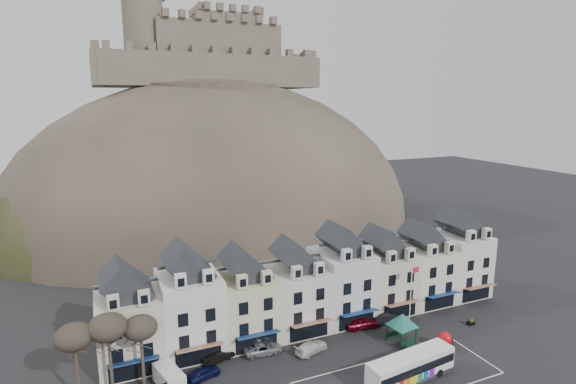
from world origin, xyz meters
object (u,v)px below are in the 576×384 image
object	(u,v)px
bus_shelter	(402,320)
car_navy	(204,373)
bus	(411,366)
car_white	(311,347)
car_maroon	(361,322)
car_silver	(263,348)
flagpole	(411,293)
car_charcoal	(389,318)
white_van	(169,378)
car_black	(218,356)
red_buoy	(445,340)

from	to	relation	value
bus_shelter	car_navy	world-z (taller)	bus_shelter
bus	car_white	size ratio (longest dim) A/B	2.45
car_maroon	bus	bearing A→B (deg)	179.82
car_silver	car_maroon	distance (m)	13.79
car_navy	car_silver	world-z (taller)	car_silver
flagpole	car_charcoal	world-z (taller)	flagpole
bus_shelter	white_van	distance (m)	27.51
white_van	car_maroon	bearing A→B (deg)	-9.50
bus_shelter	car_black	bearing A→B (deg)	158.61
bus_shelter	car_black	xyz separation A→B (m)	(-21.52, 4.95, -2.29)
red_buoy	car_navy	world-z (taller)	red_buoy
white_van	car_maroon	size ratio (longest dim) A/B	1.01
car_black	car_charcoal	distance (m)	23.06
flagpole	white_van	world-z (taller)	flagpole
car_silver	car_charcoal	bearing A→B (deg)	-85.41
white_van	car_maroon	distance (m)	24.92
car_maroon	flagpole	bearing A→B (deg)	-107.00
bus_shelter	flagpole	world-z (taller)	flagpole
white_van	car_silver	bearing A→B (deg)	-5.09
flagpole	car_white	distance (m)	14.81
white_van	car_charcoal	xyz separation A→B (m)	(28.87, 2.10, -0.22)
car_silver	bus_shelter	bearing A→B (deg)	-100.99
flagpole	car_silver	xyz separation A→B (m)	(-19.50, 1.96, -4.22)
bus	red_buoy	distance (m)	8.54
car_navy	white_van	bearing A→B (deg)	72.01
red_buoy	car_silver	size ratio (longest dim) A/B	0.45
bus	car_charcoal	xyz separation A→B (m)	(5.41, 11.11, -0.86)
car_black	car_maroon	world-z (taller)	car_maroon
bus	red_buoy	xyz separation A→B (m)	(7.79, 3.45, -0.59)
flagpole	white_van	xyz separation A→B (m)	(-30.52, -0.02, -3.87)
bus_shelter	car_silver	distance (m)	17.06
bus_shelter	car_white	distance (m)	11.51
car_black	flagpole	bearing A→B (deg)	-114.26
car_silver	red_buoy	bearing A→B (deg)	-106.23
car_white	car_charcoal	bearing A→B (deg)	-98.41
flagpole	car_charcoal	xyz separation A→B (m)	(-1.64, 2.08, -4.09)
car_charcoal	bus	bearing A→B (deg)	165.60
white_van	car_silver	world-z (taller)	white_van
red_buoy	car_navy	size ratio (longest dim) A/B	0.55
red_buoy	car_charcoal	xyz separation A→B (m)	(-2.38, 7.66, -0.27)
car_silver	car_white	size ratio (longest dim) A/B	1.04
car_navy	car_charcoal	world-z (taller)	car_charcoal
red_buoy	bus	bearing A→B (deg)	-156.11
flagpole	car_navy	distance (m)	27.26
bus	car_silver	bearing A→B (deg)	132.50
red_buoy	flagpole	world-z (taller)	flagpole
bus_shelter	car_navy	xyz separation A→B (m)	(-23.74, 2.45, -2.30)
bus_shelter	red_buoy	xyz separation A→B (m)	(3.92, -3.11, -1.89)
red_buoy	car_navy	bearing A→B (deg)	168.64
red_buoy	car_silver	xyz separation A→B (m)	(-20.24, 7.53, -0.40)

